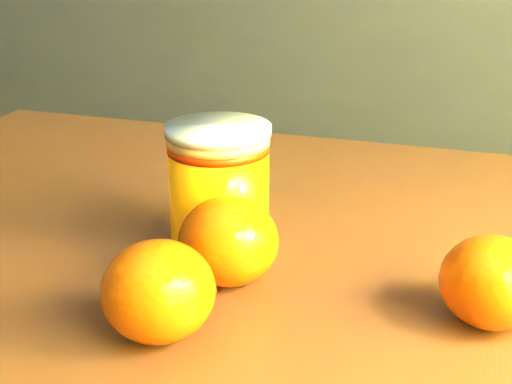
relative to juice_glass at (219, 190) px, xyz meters
The scene contains 5 objects.
kitchen_counter 1.40m from the juice_glass, 121.49° to the left, with size 3.15×0.60×0.90m, color #434347.
juice_glass is the anchor object (origin of this frame).
orange_front 0.05m from the juice_glass, 52.47° to the right, with size 0.07×0.07×0.06m, color #DB5004.
orange_back 0.20m from the juice_glass, ahead, with size 0.06×0.06×0.06m, color #DB5004.
orange_extra 0.12m from the juice_glass, 76.69° to the right, with size 0.07×0.07×0.06m, color #DB5004.
Camera 1 is at (0.96, -0.13, 0.99)m, focal length 50.00 mm.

